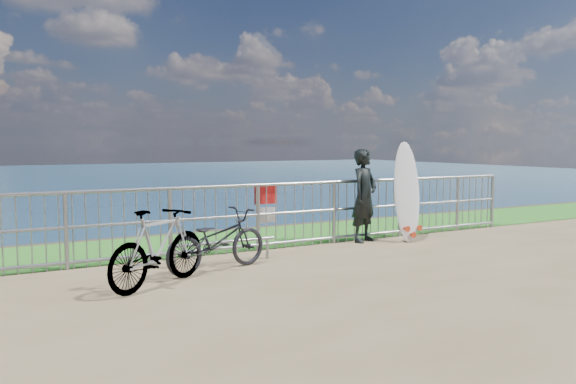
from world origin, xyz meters
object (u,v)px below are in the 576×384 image
bicycle_far (158,247)px  bicycle_near (217,240)px  surfer (364,196)px  surfboard (407,195)px

bicycle_far → bicycle_near: bearing=-94.7°
surfer → bicycle_near: size_ratio=1.02×
surfboard → surfer: bearing=156.5°
surfer → bicycle_far: size_ratio=1.02×
bicycle_near → surfer: bearing=-88.8°
surfer → surfboard: bearing=-46.2°
surfer → surfboard: (0.73, -0.32, 0.00)m
surfboard → bicycle_near: bearing=-171.3°
surfer → bicycle_near: (-3.20, -0.92, -0.41)m
surfboard → bicycle_near: (-3.93, -0.60, -0.41)m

